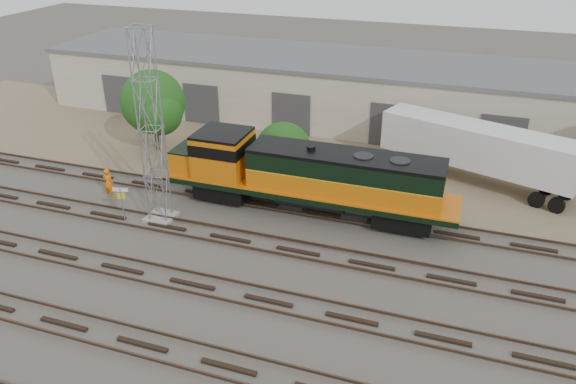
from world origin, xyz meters
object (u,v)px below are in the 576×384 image
(worker, at_px, (109,183))
(semi_trailer, at_px, (482,149))
(signal_tower, at_px, (151,133))
(locomotive, at_px, (306,175))

(worker, bearing_deg, semi_trailer, -154.66)
(semi_trailer, bearing_deg, worker, -137.12)
(signal_tower, height_order, worker, signal_tower)
(locomotive, height_order, signal_tower, signal_tower)
(signal_tower, bearing_deg, locomotive, 25.09)
(worker, xyz_separation_m, semi_trailer, (22.05, 9.81, 1.50))
(locomotive, distance_m, signal_tower, 9.16)
(locomotive, bearing_deg, worker, -169.42)
(locomotive, relative_size, semi_trailer, 1.34)
(worker, height_order, semi_trailer, semi_trailer)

